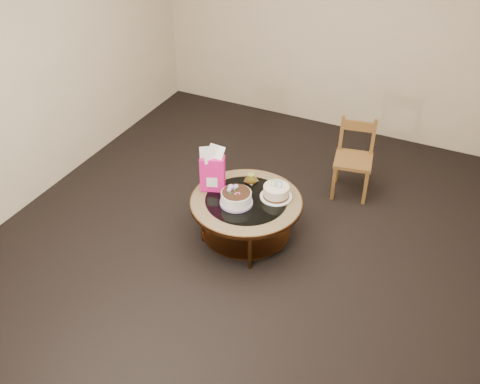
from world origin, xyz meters
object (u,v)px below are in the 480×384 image
at_px(decorated_cake, 236,198).
at_px(gift_bag, 212,169).
at_px(coffee_table, 246,207).
at_px(cream_cake, 276,192).
at_px(dining_chair, 354,158).

distance_m(decorated_cake, gift_bag, 0.35).
relative_size(coffee_table, gift_bag, 2.34).
bearing_deg(decorated_cake, gift_bag, 158.75).
bearing_deg(gift_bag, cream_cake, -7.51).
height_order(coffee_table, gift_bag, gift_bag).
distance_m(coffee_table, cream_cake, 0.30).
xyz_separation_m(coffee_table, gift_bag, (-0.35, 0.02, 0.30)).
distance_m(cream_cake, gift_bag, 0.61).
distance_m(coffee_table, dining_chair, 1.35).
xyz_separation_m(cream_cake, gift_bag, (-0.57, -0.13, 0.16)).
distance_m(gift_bag, dining_chair, 1.56).
xyz_separation_m(decorated_cake, gift_bag, (-0.29, 0.11, 0.16)).
bearing_deg(gift_bag, decorated_cake, -41.10).
relative_size(cream_cake, gift_bag, 0.66).
bearing_deg(dining_chair, coffee_table, -129.80).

